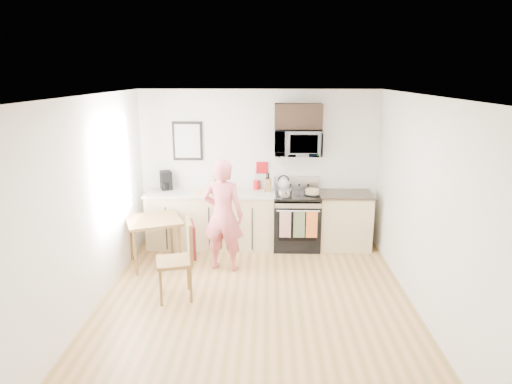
{
  "coord_description": "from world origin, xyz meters",
  "views": [
    {
      "loc": [
        0.14,
        -5.28,
        2.84
      ],
      "look_at": [
        -0.02,
        1.0,
        1.21
      ],
      "focal_mm": 32.0,
      "sensor_mm": 36.0,
      "label": 1
    }
  ],
  "objects_px": {
    "range": "(296,222)",
    "microwave": "(298,142)",
    "person": "(223,215)",
    "chair": "(185,248)",
    "cake": "(312,192)",
    "dining_table": "(154,224)"
  },
  "relations": [
    {
      "from": "range",
      "to": "dining_table",
      "type": "xyz_separation_m",
      "value": [
        -2.2,
        -0.78,
        0.21
      ]
    },
    {
      "from": "microwave",
      "to": "person",
      "type": "relative_size",
      "value": 0.45
    },
    {
      "from": "microwave",
      "to": "cake",
      "type": "bearing_deg",
      "value": -28.43
    },
    {
      "from": "range",
      "to": "microwave",
      "type": "relative_size",
      "value": 1.53
    },
    {
      "from": "person",
      "to": "cake",
      "type": "xyz_separation_m",
      "value": [
        1.38,
        0.88,
        0.13
      ]
    },
    {
      "from": "dining_table",
      "to": "cake",
      "type": "xyz_separation_m",
      "value": [
        2.45,
        0.75,
        0.32
      ]
    },
    {
      "from": "chair",
      "to": "microwave",
      "type": "bearing_deg",
      "value": 36.64
    },
    {
      "from": "person",
      "to": "dining_table",
      "type": "distance_m",
      "value": 1.09
    },
    {
      "from": "range",
      "to": "dining_table",
      "type": "distance_m",
      "value": 2.35
    },
    {
      "from": "dining_table",
      "to": "chair",
      "type": "xyz_separation_m",
      "value": [
        0.66,
        -1.04,
        0.03
      ]
    },
    {
      "from": "cake",
      "to": "dining_table",
      "type": "bearing_deg",
      "value": -162.95
    },
    {
      "from": "dining_table",
      "to": "chair",
      "type": "distance_m",
      "value": 1.23
    },
    {
      "from": "cake",
      "to": "microwave",
      "type": "bearing_deg",
      "value": 151.57
    },
    {
      "from": "person",
      "to": "cake",
      "type": "relative_size",
      "value": 6.21
    },
    {
      "from": "person",
      "to": "chair",
      "type": "distance_m",
      "value": 1.0
    },
    {
      "from": "person",
      "to": "chair",
      "type": "relative_size",
      "value": 1.6
    },
    {
      "from": "chair",
      "to": "cake",
      "type": "xyz_separation_m",
      "value": [
        1.78,
        1.79,
        0.3
      ]
    },
    {
      "from": "chair",
      "to": "person",
      "type": "bearing_deg",
      "value": 51.22
    },
    {
      "from": "range",
      "to": "person",
      "type": "relative_size",
      "value": 0.69
    },
    {
      "from": "range",
      "to": "microwave",
      "type": "xyz_separation_m",
      "value": [
        -0.0,
        0.1,
        1.32
      ]
    },
    {
      "from": "range",
      "to": "microwave",
      "type": "distance_m",
      "value": 1.33
    },
    {
      "from": "microwave",
      "to": "dining_table",
      "type": "distance_m",
      "value": 2.62
    }
  ]
}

